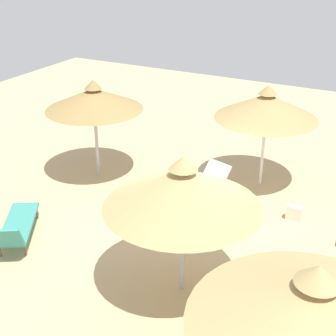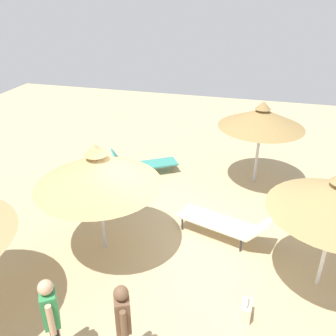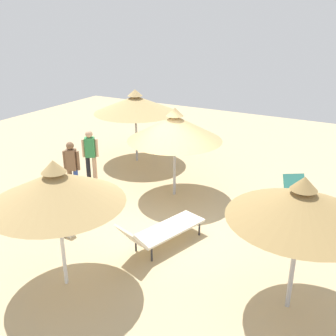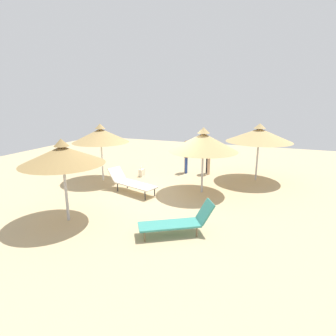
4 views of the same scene
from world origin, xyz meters
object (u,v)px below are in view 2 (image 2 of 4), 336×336
(person_standing_edge, at_px, (123,322))
(handbag, at_px, (246,310))
(lounge_chair_far_right, at_px, (142,163))
(person_standing_near_right, at_px, (52,317))
(parasol_umbrella_center, at_px, (97,169))
(lounge_chair_near_left, at_px, (226,223))
(parasol_umbrella_far_left, at_px, (262,118))

(person_standing_edge, xyz_separation_m, handbag, (1.74, 1.33, -0.72))
(lounge_chair_far_right, height_order, person_standing_near_right, person_standing_near_right)
(parasol_umbrella_center, height_order, lounge_chair_near_left, parasol_umbrella_center)
(person_standing_near_right, bearing_deg, parasol_umbrella_center, 98.65)
(parasol_umbrella_center, height_order, lounge_chair_far_right, parasol_umbrella_center)
(person_standing_near_right, xyz_separation_m, handbag, (2.77, 1.54, -0.75))
(parasol_umbrella_far_left, bearing_deg, person_standing_near_right, -112.15)
(lounge_chair_far_right, bearing_deg, person_standing_near_right, -83.54)
(lounge_chair_near_left, bearing_deg, person_standing_near_right, -120.27)
(parasol_umbrella_center, distance_m, person_standing_edge, 3.04)
(parasol_umbrella_far_left, relative_size, person_standing_edge, 1.55)
(parasol_umbrella_center, bearing_deg, parasol_umbrella_far_left, 51.78)
(lounge_chair_near_left, distance_m, person_standing_near_right, 4.30)
(parasol_umbrella_far_left, relative_size, lounge_chair_near_left, 1.11)
(parasol_umbrella_far_left, height_order, person_standing_near_right, parasol_umbrella_far_left)
(person_standing_edge, bearing_deg, handbag, 37.56)
(lounge_chair_near_left, bearing_deg, parasol_umbrella_center, -158.20)
(person_standing_near_right, distance_m, person_standing_edge, 1.06)
(parasol_umbrella_center, height_order, person_standing_near_right, parasol_umbrella_center)
(person_standing_near_right, distance_m, handbag, 3.26)
(parasol_umbrella_far_left, xyz_separation_m, lounge_chair_near_left, (-0.53, -2.89, -1.59))
(lounge_chair_far_right, height_order, handbag, lounge_chair_far_right)
(lounge_chair_near_left, xyz_separation_m, person_standing_near_right, (-2.15, -3.68, 0.52))
(person_standing_edge, bearing_deg, lounge_chair_near_left, 72.28)
(lounge_chair_far_right, xyz_separation_m, handbag, (3.47, -4.62, -0.19))
(parasol_umbrella_far_left, bearing_deg, person_standing_edge, -104.42)
(lounge_chair_far_right, xyz_separation_m, person_standing_edge, (1.74, -5.96, 0.53))
(lounge_chair_far_right, relative_size, person_standing_near_right, 1.22)
(parasol_umbrella_center, relative_size, lounge_chair_far_right, 1.31)
(parasol_umbrella_center, relative_size, person_standing_edge, 1.63)
(parasol_umbrella_far_left, relative_size, handbag, 4.98)
(person_standing_edge, bearing_deg, parasol_umbrella_center, 120.43)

